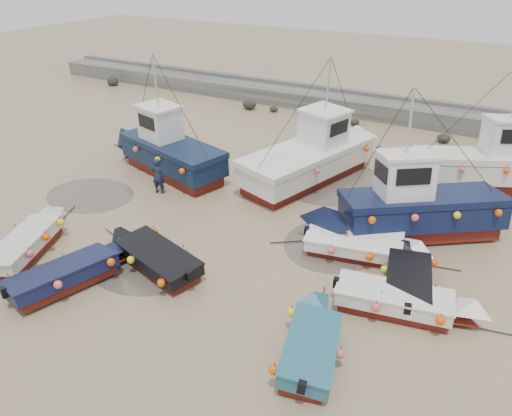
# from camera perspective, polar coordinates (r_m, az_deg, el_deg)

# --- Properties ---
(ground) EXTENTS (120.00, 120.00, 0.00)m
(ground) POSITION_cam_1_polar(r_m,az_deg,el_deg) (19.14, -5.99, -7.19)
(ground) COLOR #98815C
(ground) RESTS_ON ground
(seawall) EXTENTS (60.00, 4.92, 1.50)m
(seawall) POSITION_cam_1_polar(r_m,az_deg,el_deg) (37.31, 13.94, 10.87)
(seawall) COLOR slate
(seawall) RESTS_ON ground
(puddle_a) EXTENTS (4.13, 4.13, 0.01)m
(puddle_a) POSITION_cam_1_polar(r_m,az_deg,el_deg) (19.67, -13.31, -6.80)
(puddle_a) COLOR #554E43
(puddle_a) RESTS_ON ground
(puddle_b) EXTENTS (3.95, 3.95, 0.01)m
(puddle_b) POSITION_cam_1_polar(r_m,az_deg,el_deg) (20.89, 8.71, -4.11)
(puddle_b) COLOR #554E43
(puddle_b) RESTS_ON ground
(puddle_c) EXTENTS (4.54, 4.54, 0.01)m
(puddle_c) POSITION_cam_1_polar(r_m,az_deg,el_deg) (26.06, -18.41, 1.45)
(puddle_c) COLOR #554E43
(puddle_c) RESTS_ON ground
(puddle_d) EXTENTS (5.63, 5.63, 0.01)m
(puddle_d) POSITION_cam_1_polar(r_m,az_deg,el_deg) (26.53, 8.41, 3.11)
(puddle_d) COLOR #554E43
(puddle_d) RESTS_ON ground
(dinghy_0) EXTENTS (3.06, 5.99, 1.43)m
(dinghy_0) POSITION_cam_1_polar(r_m,az_deg,el_deg) (21.91, -24.42, -3.25)
(dinghy_0) COLOR maroon
(dinghy_0) RESTS_ON ground
(dinghy_1) EXTENTS (3.04, 6.02, 1.43)m
(dinghy_1) POSITION_cam_1_polar(r_m,az_deg,el_deg) (19.27, -20.22, -6.75)
(dinghy_1) COLOR maroon
(dinghy_1) RESTS_ON ground
(dinghy_2) EXTENTS (2.39, 5.36, 1.43)m
(dinghy_2) POSITION_cam_1_polar(r_m,az_deg,el_deg) (15.38, 6.25, -14.71)
(dinghy_2) COLOR maroon
(dinghy_2) RESTS_ON ground
(dinghy_3) EXTENTS (6.08, 2.25, 1.43)m
(dinghy_3) POSITION_cam_1_polar(r_m,az_deg,el_deg) (17.43, 16.66, -10.12)
(dinghy_3) COLOR maroon
(dinghy_3) RESTS_ON ground
(dinghy_4) EXTENTS (6.02, 2.85, 1.43)m
(dinghy_4) POSITION_cam_1_polar(r_m,az_deg,el_deg) (19.46, -11.66, -5.10)
(dinghy_4) COLOR maroon
(dinghy_4) RESTS_ON ground
(dinghy_5) EXTENTS (6.01, 2.60, 1.43)m
(dinghy_5) POSITION_cam_1_polar(r_m,az_deg,el_deg) (20.13, 12.16, -3.96)
(dinghy_5) COLOR maroon
(dinghy_5) RESTS_ON ground
(dinghy_6) EXTENTS (2.33, 5.57, 1.43)m
(dinghy_6) POSITION_cam_1_polar(r_m,az_deg,el_deg) (18.61, 17.07, -7.47)
(dinghy_6) COLOR maroon
(dinghy_6) RESTS_ON ground
(cabin_boat_0) EXTENTS (9.58, 4.43, 6.22)m
(cabin_boat_0) POSITION_cam_1_polar(r_m,az_deg,el_deg) (27.31, -10.26, 6.76)
(cabin_boat_0) COLOR maroon
(cabin_boat_0) RESTS_ON ground
(cabin_boat_1) EXTENTS (5.13, 11.19, 6.22)m
(cabin_boat_1) POSITION_cam_1_polar(r_m,az_deg,el_deg) (26.36, 6.71, 6.12)
(cabin_boat_1) COLOR maroon
(cabin_boat_1) RESTS_ON ground
(cabin_boat_2) EXTENTS (8.61, 6.70, 6.22)m
(cabin_boat_2) POSITION_cam_1_polar(r_m,az_deg,el_deg) (21.52, 17.10, 0.03)
(cabin_boat_2) COLOR maroon
(cabin_boat_2) RESTS_ON ground
(cabin_boat_3) EXTENTS (9.36, 5.81, 6.22)m
(cabin_boat_3) POSITION_cam_1_polar(r_m,az_deg,el_deg) (27.51, 25.93, 4.49)
(cabin_boat_3) COLOR maroon
(cabin_boat_3) RESTS_ON ground
(person) EXTENTS (0.76, 0.61, 1.82)m
(person) POSITION_cam_1_polar(r_m,az_deg,el_deg) (25.41, -10.93, 1.74)
(person) COLOR #161F37
(person) RESTS_ON ground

